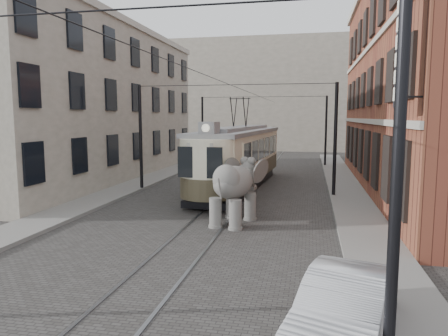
# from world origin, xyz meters

# --- Properties ---
(ground) EXTENTS (120.00, 120.00, 0.00)m
(ground) POSITION_xyz_m (0.00, 0.00, 0.00)
(ground) COLOR #3F3D3A
(tram_rails) EXTENTS (1.54, 80.00, 0.02)m
(tram_rails) POSITION_xyz_m (0.00, 0.00, 0.01)
(tram_rails) COLOR slate
(tram_rails) RESTS_ON ground
(sidewalk_right) EXTENTS (2.00, 60.00, 0.15)m
(sidewalk_right) POSITION_xyz_m (6.00, 0.00, 0.07)
(sidewalk_right) COLOR slate
(sidewalk_right) RESTS_ON ground
(sidewalk_left) EXTENTS (2.00, 60.00, 0.15)m
(sidewalk_left) POSITION_xyz_m (-6.50, 0.00, 0.07)
(sidewalk_left) COLOR slate
(sidewalk_left) RESTS_ON ground
(brick_building) EXTENTS (8.00, 26.00, 12.00)m
(brick_building) POSITION_xyz_m (11.00, 9.00, 6.00)
(brick_building) COLOR brown
(brick_building) RESTS_ON ground
(stucco_building) EXTENTS (7.00, 24.00, 10.00)m
(stucco_building) POSITION_xyz_m (-11.00, 10.00, 5.00)
(stucco_building) COLOR gray
(stucco_building) RESTS_ON ground
(distant_block) EXTENTS (28.00, 10.00, 14.00)m
(distant_block) POSITION_xyz_m (0.00, 40.00, 7.00)
(distant_block) COLOR gray
(distant_block) RESTS_ON ground
(catenary) EXTENTS (11.00, 30.20, 6.00)m
(catenary) POSITION_xyz_m (-0.20, 5.00, 3.00)
(catenary) COLOR black
(catenary) RESTS_ON ground
(tram) EXTENTS (3.66, 13.63, 5.35)m
(tram) POSITION_xyz_m (-0.19, 8.00, 2.67)
(tram) COLOR #EEE6C1
(tram) RESTS_ON ground
(elephant) EXTENTS (3.12, 4.58, 2.57)m
(elephant) POSITION_xyz_m (1.00, -0.45, 1.28)
(elephant) COLOR slate
(elephant) RESTS_ON ground
(parked_car) EXTENTS (2.53, 4.42, 1.38)m
(parked_car) POSITION_xyz_m (4.63, -8.84, 0.69)
(parked_car) COLOR #AAABAF
(parked_car) RESTS_ON ground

